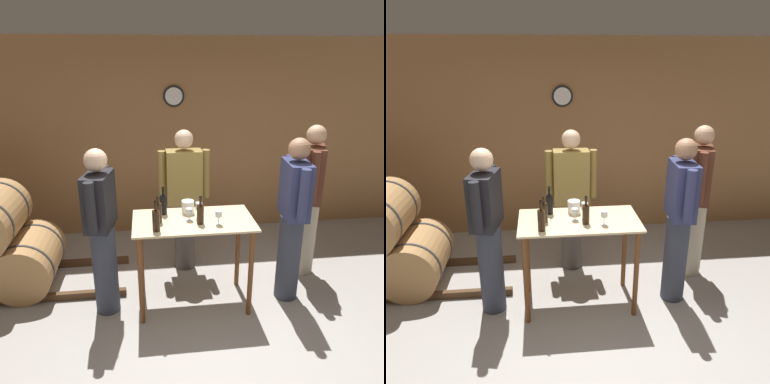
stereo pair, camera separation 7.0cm
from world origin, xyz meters
The scene contains 15 objects.
ground_plane centered at (0.00, 0.00, 0.00)m, with size 14.00×14.00×0.00m, color #9E9993.
back_wall centered at (0.00, 2.52, 1.35)m, with size 8.40×0.08×2.70m.
tasting_table centered at (-0.11, 0.68, 0.76)m, with size 1.17×0.64×0.95m.
wine_bottle_far_left centered at (-0.47, 0.47, 1.06)m, with size 0.07×0.07×0.29m.
wine_bottle_left centered at (-0.45, 0.66, 1.06)m, with size 0.07×0.07×0.27m.
wine_bottle_center centered at (-0.39, 0.85, 1.06)m, with size 0.07×0.07×0.30m.
wine_bottle_right centered at (-0.05, 0.58, 1.05)m, with size 0.07×0.07×0.27m.
wine_glass_near_left centered at (-0.15, 0.67, 1.04)m, with size 0.07×0.07×0.12m.
wine_glass_near_center centered at (-0.05, 0.70, 1.07)m, with size 0.07×0.07×0.17m.
wine_glass_near_right centered at (0.11, 0.54, 1.06)m, with size 0.06×0.06×0.14m.
ice_bucket centered at (-0.14, 0.85, 1.02)m, with size 0.13×0.13×0.13m.
person_host centered at (0.90, 0.67, 0.92)m, with size 0.25×0.59×1.73m.
person_visitor_with_scarf centered at (1.27, 1.12, 0.94)m, with size 0.34×0.56×1.77m.
person_visitor_bearded centered at (-0.98, 0.67, 0.89)m, with size 0.29×0.58×1.69m.
person_visitor_near_door centered at (-0.12, 1.42, 0.90)m, with size 0.59×0.24×1.69m.
Camera 2 is at (-0.46, -2.62, 2.45)m, focal length 35.00 mm.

